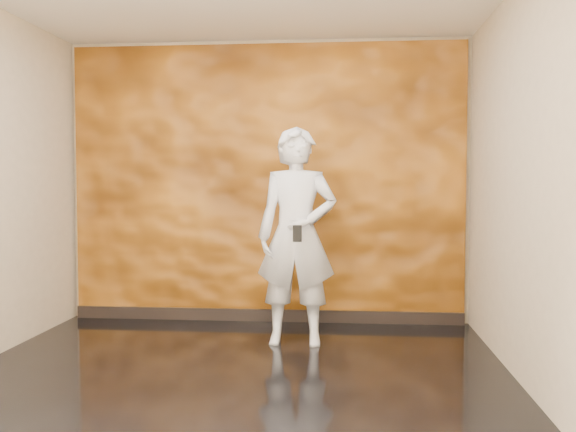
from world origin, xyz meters
The scene contains 5 objects.
room centered at (0.00, 0.00, 1.40)m, with size 4.02×4.02×2.81m.
feature_wall centered at (0.00, 1.96, 1.38)m, with size 3.90×0.06×2.75m, color orange.
baseboard centered at (0.00, 1.92, 0.06)m, with size 3.90×0.04×0.12m, color black.
man centered at (0.38, 1.07, 0.93)m, with size 0.68×0.45×1.86m, color #A6AAB6.
phone centered at (0.40, 0.79, 0.97)m, with size 0.07×0.01×0.14m, color black.
Camera 1 is at (0.80, -4.39, 1.39)m, focal length 40.00 mm.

